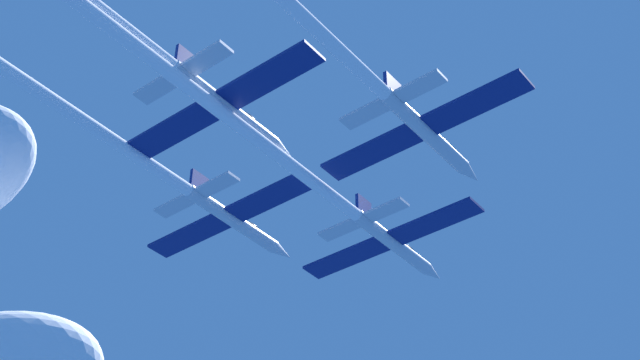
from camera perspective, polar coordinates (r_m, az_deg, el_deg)
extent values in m
cylinder|color=silver|center=(76.74, 4.63, -3.99)|extent=(1.15, 10.43, 1.15)
cone|color=silver|center=(81.36, 7.17, -5.91)|extent=(1.12, 2.29, 1.12)
ellipsoid|color=black|center=(78.64, 5.56, -4.41)|extent=(0.80, 2.09, 0.57)
cube|color=navy|center=(78.53, 1.68, -4.96)|extent=(7.93, 2.29, 0.25)
cube|color=navy|center=(74.43, 7.29, -2.62)|extent=(7.93, 2.29, 0.25)
cube|color=navy|center=(74.66, 2.77, -1.71)|extent=(0.30, 1.88, 1.67)
cube|color=silver|center=(74.85, 1.25, -3.17)|extent=(3.57, 1.38, 0.25)
cube|color=silver|center=(72.64, 4.22, -1.87)|extent=(3.57, 1.38, 0.25)
cylinder|color=white|center=(59.55, -11.97, 8.56)|extent=(1.03, 49.23, 1.03)
cylinder|color=silver|center=(75.26, -5.52, -2.52)|extent=(1.15, 10.43, 1.15)
cone|color=silver|center=(79.15, -2.41, -4.60)|extent=(1.12, 2.29, 1.12)
ellipsoid|color=black|center=(76.90, -4.35, -3.00)|extent=(0.80, 2.09, 0.57)
cube|color=navy|center=(77.69, -8.25, -3.51)|extent=(7.93, 2.29, 0.25)
cube|color=navy|center=(72.41, -3.16, -1.09)|extent=(7.93, 2.29, 0.25)
cube|color=navy|center=(73.73, -7.65, -0.16)|extent=(0.30, 1.88, 1.67)
cube|color=silver|center=(74.22, -9.15, -1.63)|extent=(3.57, 1.38, 0.25)
cube|color=silver|center=(71.40, -6.50, -0.28)|extent=(3.57, 1.38, 0.25)
cylinder|color=silver|center=(66.34, 6.71, 3.02)|extent=(1.15, 10.43, 1.15)
cone|color=silver|center=(70.76, 9.49, 0.37)|extent=(1.12, 2.29, 1.12)
ellipsoid|color=black|center=(68.21, 7.72, 2.34)|extent=(0.80, 2.09, 0.57)
cube|color=navy|center=(67.84, 3.25, 1.73)|extent=(7.93, 2.29, 0.25)
cube|color=navy|center=(64.42, 9.86, 4.84)|extent=(7.93, 2.29, 0.25)
cube|color=navy|center=(64.58, 4.62, 5.86)|extent=(0.30, 1.88, 1.67)
cube|color=silver|center=(64.46, 2.84, 4.18)|extent=(3.57, 1.38, 0.25)
cube|color=silver|center=(62.61, 6.36, 5.92)|extent=(3.57, 1.38, 0.25)
cylinder|color=silver|center=(64.58, -5.96, 4.59)|extent=(1.15, 10.43, 1.15)
cone|color=silver|center=(68.11, -2.33, 1.80)|extent=(1.12, 2.29, 1.12)
ellipsoid|color=black|center=(66.12, -4.58, 3.87)|extent=(0.80, 2.09, 0.57)
cube|color=navy|center=(66.88, -9.12, 3.19)|extent=(7.93, 2.29, 0.25)
cube|color=navy|center=(61.98, -3.20, 6.58)|extent=(7.93, 2.29, 0.25)
cube|color=navy|center=(63.49, -8.46, 7.49)|extent=(0.30, 1.88, 1.67)
cube|color=silver|center=(63.76, -10.21, 5.74)|extent=(3.57, 1.38, 0.25)
cube|color=silver|center=(61.14, -7.14, 7.64)|extent=(3.57, 1.38, 0.25)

